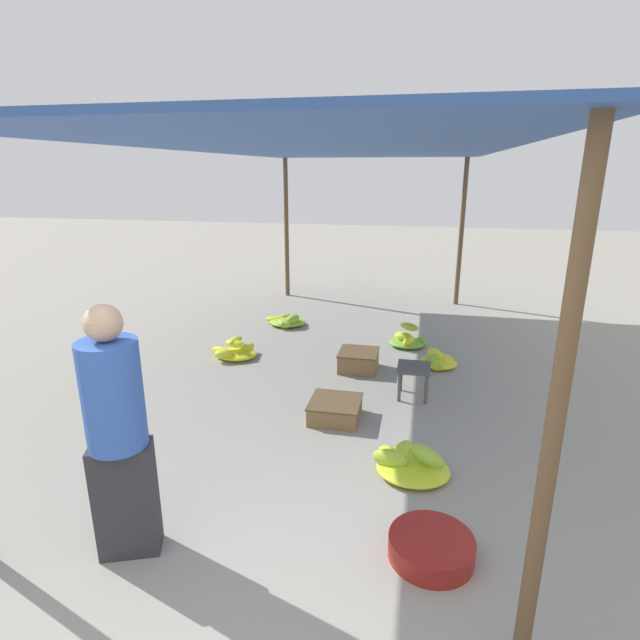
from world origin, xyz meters
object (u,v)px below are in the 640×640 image
vendor_foreground (117,432)px  crate_near (335,409)px  banana_pile_right_1 (408,463)px  banana_pile_right_2 (438,361)px  banana_pile_left_1 (286,321)px  stool (414,372)px  banana_pile_left_0 (234,351)px  basin_black (431,547)px  banana_pile_right_0 (408,340)px  crate_mid (358,360)px

vendor_foreground → crate_near: (0.94, 1.98, -0.74)m
banana_pile_right_1 → banana_pile_right_2: 2.34m
banana_pile_left_1 → banana_pile_right_1: size_ratio=1.01×
stool → banana_pile_left_0: size_ratio=0.60×
basin_black → banana_pile_left_0: bearing=129.6°
basin_black → banana_pile_right_1: (-0.18, 0.90, 0.01)m
vendor_foreground → banana_pile_right_2: vendor_foreground is taller
banana_pile_left_1 → banana_pile_right_1: (2.02, -3.56, 0.01)m
vendor_foreground → banana_pile_right_1: (1.68, 1.23, -0.76)m
banana_pile_left_0 → banana_pile_right_0: size_ratio=1.05×
stool → banana_pile_right_0: size_ratio=0.63×
banana_pile_left_1 → crate_mid: bearing=-48.7°
banana_pile_right_1 → crate_mid: banana_pile_right_1 is taller
crate_near → banana_pile_left_0: bearing=139.6°
banana_pile_left_1 → banana_pile_right_2: banana_pile_right_2 is taller
stool → banana_pile_right_1: 1.42m
banana_pile_left_0 → banana_pile_right_1: banana_pile_left_0 is taller
banana_pile_right_1 → stool: bearing=90.6°
stool → banana_pile_left_1: size_ratio=0.54×
vendor_foreground → banana_pile_right_0: vendor_foreground is taller
basin_black → banana_pile_right_0: size_ratio=0.95×
basin_black → banana_pile_left_1: bearing=116.3°
vendor_foreground → banana_pile_right_1: vendor_foreground is taller
vendor_foreground → banana_pile_left_1: bearing=94.1°
vendor_foreground → crate_mid: 3.48m
stool → banana_pile_left_0: stool is taller
stool → banana_pile_right_0: stool is taller
banana_pile_right_2 → banana_pile_left_0: bearing=-174.7°
basin_black → banana_pile_right_2: bearing=88.6°
vendor_foreground → banana_pile_right_0: size_ratio=2.88×
basin_black → banana_pile_left_1: banana_pile_left_1 is taller
stool → basin_black: bearing=-85.2°
banana_pile_right_2 → crate_near: bearing=-122.1°
banana_pile_left_0 → crate_mid: size_ratio=1.27×
banana_pile_right_2 → crate_mid: size_ratio=1.02×
basin_black → crate_near: bearing=118.8°
stool → vendor_foreground: bearing=-122.3°
banana_pile_left_1 → crate_near: size_ratio=1.35×
crate_near → banana_pile_right_1: bearing=-46.0°
banana_pile_right_0 → banana_pile_left_1: bearing=163.8°
banana_pile_right_1 → crate_mid: bearing=108.5°
stool → banana_pile_right_0: bearing=94.3°
stool → basin_black: stool is taller
crate_mid → banana_pile_right_1: bearing=-71.5°
banana_pile_left_0 → banana_pile_right_0: (2.16, 0.92, -0.00)m
stool → crate_mid: bearing=136.6°
stool → banana_pile_left_0: bearing=163.3°
crate_near → crate_mid: bearing=87.8°
stool → crate_mid: size_ratio=0.76×
banana_pile_left_1 → banana_pile_right_1: bearing=-60.4°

